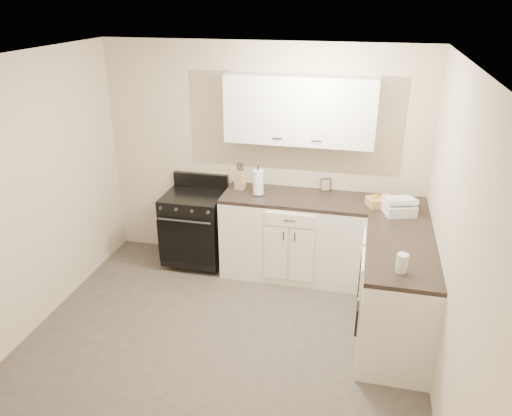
% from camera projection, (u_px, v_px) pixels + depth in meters
% --- Properties ---
extents(floor, '(3.60, 3.60, 0.00)m').
position_uv_depth(floor, '(218.00, 351.00, 4.45)').
color(floor, '#473F38').
rests_on(floor, ground).
extents(ceiling, '(3.60, 3.60, 0.00)m').
position_uv_depth(ceiling, '(207.00, 63.00, 3.46)').
color(ceiling, white).
rests_on(ceiling, wall_back).
extents(wall_back, '(3.60, 0.00, 3.60)m').
position_uv_depth(wall_back, '(262.00, 158.00, 5.57)').
color(wall_back, beige).
rests_on(wall_back, ground).
extents(wall_right, '(0.00, 3.60, 3.60)m').
position_uv_depth(wall_right, '(453.00, 249.00, 3.58)').
color(wall_right, beige).
rests_on(wall_right, ground).
extents(wall_left, '(0.00, 3.60, 3.60)m').
position_uv_depth(wall_left, '(16.00, 205.00, 4.33)').
color(wall_left, beige).
rests_on(wall_left, ground).
extents(wall_front, '(3.60, 0.00, 3.60)m').
position_uv_depth(wall_front, '(98.00, 385.00, 2.35)').
color(wall_front, beige).
rests_on(wall_front, ground).
extents(base_cabinets_back, '(1.55, 0.60, 0.90)m').
position_uv_depth(base_cabinets_back, '(293.00, 237.00, 5.53)').
color(base_cabinets_back, white).
rests_on(base_cabinets_back, floor).
extents(base_cabinets_right, '(0.60, 1.90, 0.90)m').
position_uv_depth(base_cabinets_right, '(395.00, 279.00, 4.72)').
color(base_cabinets_right, white).
rests_on(base_cabinets_right, floor).
extents(countertop_back, '(1.55, 0.60, 0.04)m').
position_uv_depth(countertop_back, '(295.00, 198.00, 5.34)').
color(countertop_back, black).
rests_on(countertop_back, base_cabinets_back).
extents(countertop_right, '(0.60, 1.90, 0.04)m').
position_uv_depth(countertop_right, '(400.00, 235.00, 4.54)').
color(countertop_right, black).
rests_on(countertop_right, base_cabinets_right).
extents(upper_cabinets, '(1.55, 0.30, 0.70)m').
position_uv_depth(upper_cabinets, '(300.00, 110.00, 5.11)').
color(upper_cabinets, white).
rests_on(upper_cabinets, wall_back).
extents(stove, '(0.66, 0.56, 0.80)m').
position_uv_depth(stove, '(195.00, 227.00, 5.74)').
color(stove, black).
rests_on(stove, floor).
extents(knife_block, '(0.12, 0.11, 0.21)m').
position_uv_depth(knife_block, '(240.00, 180.00, 5.50)').
color(knife_block, tan).
rests_on(knife_block, countertop_back).
extents(paper_towel, '(0.14, 0.14, 0.27)m').
position_uv_depth(paper_towel, '(258.00, 182.00, 5.34)').
color(paper_towel, white).
rests_on(paper_towel, countertop_back).
extents(picture_frame, '(0.12, 0.07, 0.14)m').
position_uv_depth(picture_frame, '(326.00, 185.00, 5.46)').
color(picture_frame, black).
rests_on(picture_frame, countertop_back).
extents(wicker_basket, '(0.31, 0.27, 0.09)m').
position_uv_depth(wicker_basket, '(380.00, 202.00, 5.09)').
color(wicker_basket, tan).
rests_on(wicker_basket, countertop_right).
extents(countertop_grill, '(0.35, 0.34, 0.11)m').
position_uv_depth(countertop_grill, '(399.00, 208.00, 4.91)').
color(countertop_grill, white).
rests_on(countertop_grill, countertop_right).
extents(glass_jar, '(0.11, 0.11, 0.15)m').
position_uv_depth(glass_jar, '(402.00, 263.00, 3.87)').
color(glass_jar, silver).
rests_on(glass_jar, countertop_right).
extents(oven_mitt_near, '(0.02, 0.15, 0.26)m').
position_uv_depth(oven_mitt_near, '(357.00, 319.00, 4.18)').
color(oven_mitt_near, black).
rests_on(oven_mitt_near, base_cabinets_right).
extents(oven_mitt_far, '(0.02, 0.16, 0.27)m').
position_uv_depth(oven_mitt_far, '(360.00, 280.00, 4.62)').
color(oven_mitt_far, black).
rests_on(oven_mitt_far, base_cabinets_right).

